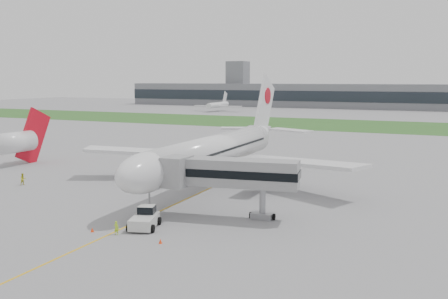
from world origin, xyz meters
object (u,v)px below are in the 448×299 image
at_px(airliner, 217,150).
at_px(pushback_tug, 145,218).
at_px(ground_crew_near, 116,228).
at_px(neighbor_aircraft, 16,142).
at_px(jet_bridge, 227,173).

height_order(airliner, pushback_tug, airliner).
distance_m(pushback_tug, ground_crew_near, 3.83).
distance_m(airliner, neighbor_aircraft, 43.47).
distance_m(airliner, pushback_tug, 24.70).
distance_m(pushback_tug, jet_bridge, 11.09).
xyz_separation_m(pushback_tug, jet_bridge, (7.01, 7.34, 4.48)).
bearing_deg(pushback_tug, airliner, 77.50).
bearing_deg(ground_crew_near, jet_bridge, -129.93).
height_order(pushback_tug, neighbor_aircraft, neighbor_aircraft).
distance_m(airliner, ground_crew_near, 28.19).
bearing_deg(ground_crew_near, airliner, -90.93).
bearing_deg(neighbor_aircraft, pushback_tug, -25.97).
height_order(jet_bridge, neighbor_aircraft, neighbor_aircraft).
bearing_deg(airliner, ground_crew_near, -88.42).
relative_size(airliner, jet_bridge, 3.35).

